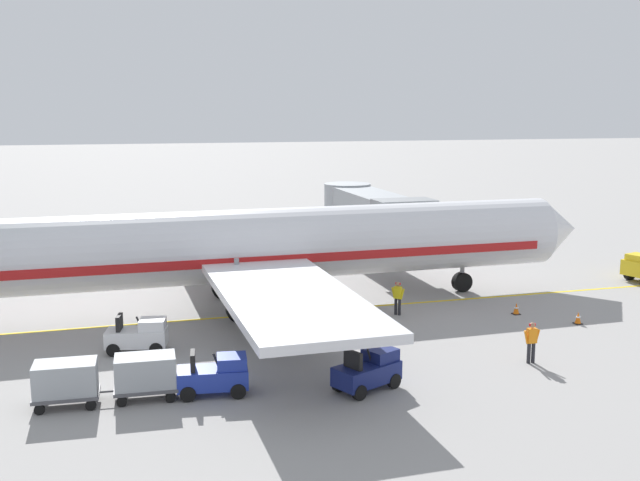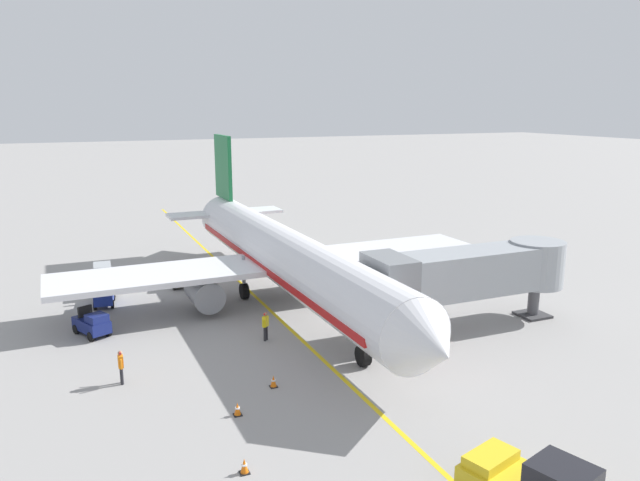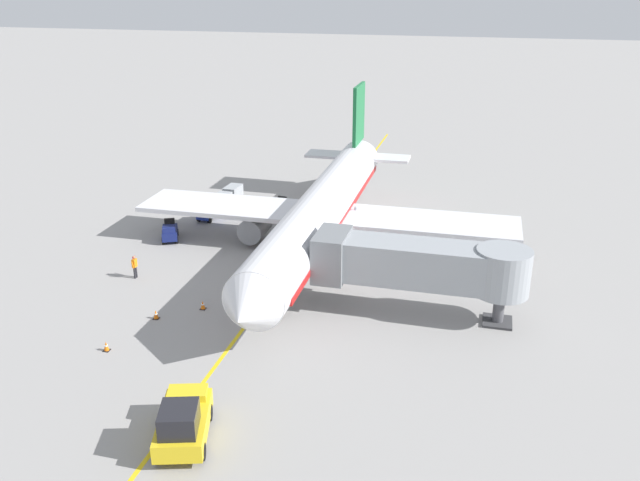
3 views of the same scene
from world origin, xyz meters
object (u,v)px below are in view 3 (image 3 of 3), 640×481
Objects in this scene: pushback_tractor at (183,422)px; baggage_cart_second_in_train at (233,193)px; ground_crew_wing_walker at (255,263)px; parked_airliner at (322,210)px; safety_cone_nose_left at (156,315)px; safety_cone_wing_tip at (106,346)px; ground_crew_loader at (135,266)px; jet_bridge at (419,264)px; baggage_tug_lead at (209,212)px; baggage_cart_front at (222,201)px; baggage_tug_spare at (278,208)px; safety_cone_nose_right at (203,305)px; baggage_tug_trailing at (170,232)px.

baggage_cart_second_in_train is at bearing -72.27° from pushback_tractor.
parked_airliner is at bearing -118.73° from ground_crew_wing_walker.
ground_crew_wing_walker is 8.64m from safety_cone_nose_left.
parked_airliner is 63.12× the size of safety_cone_wing_tip.
safety_cone_nose_left is (-4.29, 5.20, -0.66)m from ground_crew_loader.
ground_crew_wing_walker is at bearing -13.56° from jet_bridge.
safety_cone_wing_tip is (8.18, 18.11, -2.90)m from parked_airliner.
baggage_tug_lead is 2.44m from baggage_cart_front.
baggage_tug_lead is at bearing 83.76° from baggage_cart_front.
pushback_tractor is 32.67m from baggage_cart_front.
baggage_tug_lead is (11.03, -28.43, -0.39)m from pushback_tractor.
baggage_cart_second_in_train is 17.13m from ground_crew_wing_walker.
baggage_tug_lead is 22.39m from safety_cone_wing_tip.
parked_airliner is at bearing 131.46° from baggage_tug_spare.
safety_cone_nose_right is (-6.46, 15.98, -0.42)m from baggage_tug_lead.
jet_bridge is 25.15m from baggage_cart_front.
baggage_tug_trailing is 7.33m from ground_crew_loader.
safety_cone_nose_left is at bearing -56.74° from pushback_tractor.
ground_crew_wing_walker reaches higher than baggage_cart_second_in_train.
baggage_tug_trailing reaches higher than safety_cone_nose_right.
safety_cone_nose_right is (4.56, -12.45, -0.81)m from pushback_tractor.
jet_bridge is 12.50m from ground_crew_wing_walker.
ground_crew_wing_walker is 2.86× the size of safety_cone_nose_right.
safety_cone_nose_right is at bearing -117.89° from safety_cone_wing_tip.
parked_airliner reaches higher than baggage_cart_second_in_train.
baggage_cart_second_in_train is 27.40m from safety_cone_wing_tip.
pushback_tractor is 18.46m from ground_crew_wing_walker.
ground_crew_wing_walker is at bearing 152.18° from baggage_tug_trailing.
pushback_tractor is 2.87× the size of ground_crew_loader.
jet_bridge is 16.79m from safety_cone_nose_left.
safety_cone_nose_right is (-6.20, 18.40, -0.66)m from baggage_cart_front.
safety_cone_nose_right is at bearing 92.52° from baggage_tug_spare.
ground_crew_loader is (20.05, -0.36, -2.50)m from jet_bridge.
baggage_cart_second_in_train is at bearing -97.31° from baggage_tug_trailing.
safety_cone_wing_tip is at bearing 77.44° from safety_cone_nose_left.
ground_crew_loader reaches higher than baggage_cart_front.
ground_crew_wing_walker reaches higher than baggage_cart_front.
pushback_tractor is at bearing 99.88° from baggage_tug_spare.
ground_crew_loader is (11.53, 8.68, -2.23)m from parked_airliner.
safety_cone_nose_right is (4.92, 11.94, -2.90)m from parked_airliner.
safety_cone_wing_tip is (7.83, -6.28, -0.81)m from pushback_tractor.
baggage_cart_second_in_train reaches higher than safety_cone_nose_left.
baggage_tug_spare is 0.92× the size of baggage_cart_second_in_train.
jet_bridge is (-8.52, 9.05, 0.27)m from parked_airliner.
baggage_tug_lead reaches higher than baggage_cart_front.
baggage_tug_spare is (-6.70, -7.89, 0.00)m from baggage_tug_trailing.
safety_cone_nose_left is at bearing 17.06° from jet_bridge.
baggage_tug_spare is at bearing -79.52° from ground_crew_wing_walker.
ground_crew_loader is at bearing 17.10° from ground_crew_wing_walker.
baggage_tug_lead reaches higher than safety_cone_nose_right.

